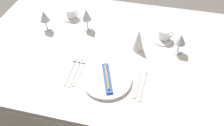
{
  "coord_description": "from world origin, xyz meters",
  "views": [
    {
      "loc": [
        0.21,
        -1.04,
        1.71
      ],
      "look_at": [
        -0.0,
        -0.15,
        0.76
      ],
      "focal_mm": 36.54,
      "sensor_mm": 36.0,
      "label": 1
    }
  ],
  "objects_px": {
    "spoon_soup": "(144,81)",
    "coffee_cup_right": "(164,34)",
    "fork_salad": "(71,69)",
    "napkin_folded": "(138,40)",
    "dinner_plate": "(107,80)",
    "fork_outer": "(80,71)",
    "coffee_cup_left": "(71,13)",
    "wine_glass_left": "(180,40)",
    "wine_glass_right": "(86,16)",
    "toothbrush_package": "(107,78)",
    "dinner_knife": "(137,84)",
    "wine_glass_centre": "(44,17)",
    "fork_inner": "(76,71)"
  },
  "relations": [
    {
      "from": "spoon_soup",
      "to": "wine_glass_left",
      "type": "distance_m",
      "value": 0.34
    },
    {
      "from": "dinner_plate",
      "to": "wine_glass_left",
      "type": "bearing_deg",
      "value": 41.5
    },
    {
      "from": "napkin_folded",
      "to": "toothbrush_package",
      "type": "bearing_deg",
      "value": -112.55
    },
    {
      "from": "dinner_knife",
      "to": "napkin_folded",
      "type": "distance_m",
      "value": 0.29
    },
    {
      "from": "dinner_knife",
      "to": "coffee_cup_right",
      "type": "relative_size",
      "value": 2.21
    },
    {
      "from": "napkin_folded",
      "to": "spoon_soup",
      "type": "bearing_deg",
      "value": -73.88
    },
    {
      "from": "fork_inner",
      "to": "dinner_knife",
      "type": "distance_m",
      "value": 0.36
    },
    {
      "from": "toothbrush_package",
      "to": "wine_glass_right",
      "type": "xyz_separation_m",
      "value": [
        -0.24,
        0.42,
        0.08
      ]
    },
    {
      "from": "dinner_plate",
      "to": "wine_glass_centre",
      "type": "distance_m",
      "value": 0.63
    },
    {
      "from": "fork_salad",
      "to": "coffee_cup_right",
      "type": "bearing_deg",
      "value": 38.11
    },
    {
      "from": "fork_inner",
      "to": "coffee_cup_right",
      "type": "height_order",
      "value": "coffee_cup_right"
    },
    {
      "from": "dinner_knife",
      "to": "coffee_cup_right",
      "type": "height_order",
      "value": "coffee_cup_right"
    },
    {
      "from": "fork_salad",
      "to": "dinner_knife",
      "type": "distance_m",
      "value": 0.39
    },
    {
      "from": "dinner_knife",
      "to": "coffee_cup_right",
      "type": "distance_m",
      "value": 0.42
    },
    {
      "from": "fork_inner",
      "to": "coffee_cup_left",
      "type": "relative_size",
      "value": 2.39
    },
    {
      "from": "toothbrush_package",
      "to": "wine_glass_centre",
      "type": "relative_size",
      "value": 1.44
    },
    {
      "from": "fork_inner",
      "to": "coffee_cup_left",
      "type": "distance_m",
      "value": 0.53
    },
    {
      "from": "dinner_plate",
      "to": "coffee_cup_left",
      "type": "bearing_deg",
      "value": 127.08
    },
    {
      "from": "spoon_soup",
      "to": "coffee_cup_right",
      "type": "xyz_separation_m",
      "value": [
        0.08,
        0.38,
        0.04
      ]
    },
    {
      "from": "fork_salad",
      "to": "napkin_folded",
      "type": "distance_m",
      "value": 0.44
    },
    {
      "from": "coffee_cup_right",
      "to": "wine_glass_left",
      "type": "distance_m",
      "value": 0.14
    },
    {
      "from": "dinner_plate",
      "to": "spoon_soup",
      "type": "distance_m",
      "value": 0.2
    },
    {
      "from": "coffee_cup_right",
      "to": "napkin_folded",
      "type": "xyz_separation_m",
      "value": [
        -0.15,
        -0.13,
        0.03
      ]
    },
    {
      "from": "dinner_knife",
      "to": "spoon_soup",
      "type": "distance_m",
      "value": 0.04
    },
    {
      "from": "spoon_soup",
      "to": "coffee_cup_left",
      "type": "relative_size",
      "value": 2.39
    },
    {
      "from": "spoon_soup",
      "to": "coffee_cup_right",
      "type": "distance_m",
      "value": 0.39
    },
    {
      "from": "fork_salad",
      "to": "spoon_soup",
      "type": "height_order",
      "value": "spoon_soup"
    },
    {
      "from": "fork_salad",
      "to": "napkin_folded",
      "type": "height_order",
      "value": "napkin_folded"
    },
    {
      "from": "spoon_soup",
      "to": "coffee_cup_right",
      "type": "height_order",
      "value": "coffee_cup_right"
    },
    {
      "from": "fork_outer",
      "to": "spoon_soup",
      "type": "height_order",
      "value": "spoon_soup"
    },
    {
      "from": "wine_glass_left",
      "to": "napkin_folded",
      "type": "xyz_separation_m",
      "value": [
        -0.24,
        -0.03,
        -0.02
      ]
    },
    {
      "from": "coffee_cup_left",
      "to": "napkin_folded",
      "type": "relative_size",
      "value": 0.63
    },
    {
      "from": "wine_glass_right",
      "to": "coffee_cup_right",
      "type": "bearing_deg",
      "value": 0.03
    },
    {
      "from": "fork_inner",
      "to": "napkin_folded",
      "type": "bearing_deg",
      "value": 40.43
    },
    {
      "from": "dinner_plate",
      "to": "dinner_knife",
      "type": "height_order",
      "value": "dinner_plate"
    },
    {
      "from": "wine_glass_left",
      "to": "fork_outer",
      "type": "bearing_deg",
      "value": -151.44
    },
    {
      "from": "dinner_plate",
      "to": "coffee_cup_right",
      "type": "distance_m",
      "value": 0.51
    },
    {
      "from": "wine_glass_centre",
      "to": "napkin_folded",
      "type": "height_order",
      "value": "napkin_folded"
    },
    {
      "from": "spoon_soup",
      "to": "wine_glass_right",
      "type": "bearing_deg",
      "value": 138.96
    },
    {
      "from": "coffee_cup_right",
      "to": "wine_glass_right",
      "type": "xyz_separation_m",
      "value": [
        -0.52,
        -0.0,
        0.06
      ]
    },
    {
      "from": "fork_salad",
      "to": "coffee_cup_left",
      "type": "bearing_deg",
      "value": 109.5
    },
    {
      "from": "dinner_plate",
      "to": "toothbrush_package",
      "type": "height_order",
      "value": "toothbrush_package"
    },
    {
      "from": "toothbrush_package",
      "to": "wine_glass_right",
      "type": "bearing_deg",
      "value": 119.93
    },
    {
      "from": "toothbrush_package",
      "to": "wine_glass_centre",
      "type": "height_order",
      "value": "wine_glass_centre"
    },
    {
      "from": "fork_inner",
      "to": "wine_glass_left",
      "type": "distance_m",
      "value": 0.64
    },
    {
      "from": "wine_glass_left",
      "to": "wine_glass_right",
      "type": "relative_size",
      "value": 0.87
    },
    {
      "from": "dinner_knife",
      "to": "coffee_cup_left",
      "type": "distance_m",
      "value": 0.75
    },
    {
      "from": "dinner_plate",
      "to": "wine_glass_left",
      "type": "height_order",
      "value": "wine_glass_left"
    },
    {
      "from": "toothbrush_package",
      "to": "coffee_cup_right",
      "type": "xyz_separation_m",
      "value": [
        0.28,
        0.42,
        0.02
      ]
    },
    {
      "from": "dinner_plate",
      "to": "fork_outer",
      "type": "height_order",
      "value": "dinner_plate"
    }
  ]
}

